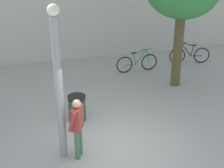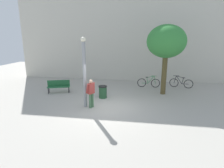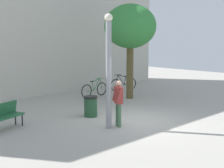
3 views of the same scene
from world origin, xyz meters
The scene contains 6 objects.
ground_plane centered at (0.00, 0.00, 0.00)m, with size 36.00×36.00×0.00m, color #A8A399.
lamppost centered at (-1.27, 0.08, 2.12)m, with size 0.28×0.28×3.99m.
person_by_lamppost centered at (-0.89, -0.03, 0.97)m, with size 0.48×0.63×1.67m.
bicycle_green centered at (2.53, 5.05, 0.38)m, with size 1.81×0.08×0.97m.
bicycle_black centered at (5.10, 5.33, 0.38)m, with size 1.77×0.46×0.97m.
trash_bin centered at (-0.60, 1.81, 0.42)m, with size 0.56×0.56×0.83m.
Camera 1 is at (-1.98, -7.11, 5.40)m, focal length 52.97 mm.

